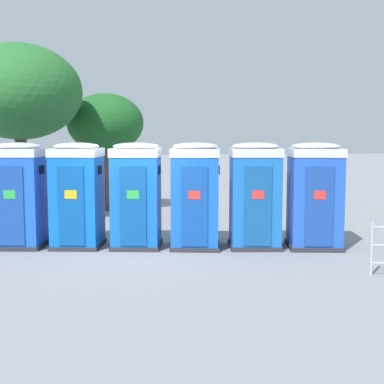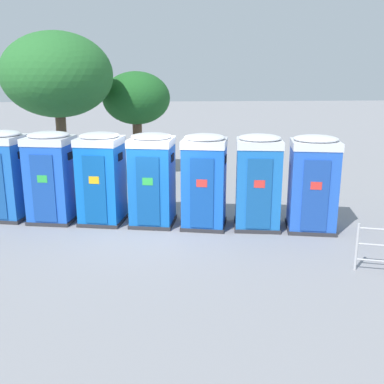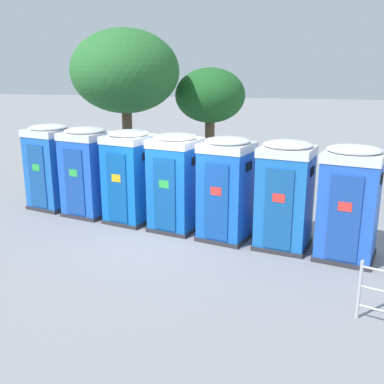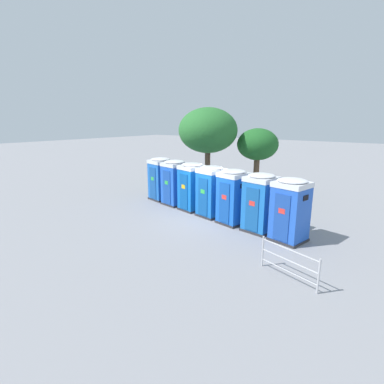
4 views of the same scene
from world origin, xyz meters
TOP-DOWN VIEW (x-y plane):
  - ground_plane at (0.00, 0.00)m, footprint 120.00×120.00m
  - portapotty_1 at (-2.71, 1.04)m, footprint 1.42×1.41m
  - portapotty_2 at (-1.30, 0.79)m, footprint 1.39×1.42m
  - portapotty_3 at (0.10, 0.52)m, footprint 1.38×1.40m
  - portapotty_4 at (1.50, 0.21)m, footprint 1.40×1.42m
  - portapotty_5 at (2.92, 0.02)m, footprint 1.38×1.38m
  - portapotty_6 at (4.32, -0.28)m, footprint 1.45×1.42m
  - street_tree_0 at (-3.17, 4.99)m, footprint 3.85×3.85m
  - street_tree_1 at (-0.54, 6.98)m, footprint 2.70×2.70m

SIDE VIEW (x-z plane):
  - ground_plane at x=0.00m, z-range 0.00..0.00m
  - portapotty_6 at x=4.32m, z-range 0.01..2.55m
  - portapotty_1 at x=-2.71m, z-range 0.01..2.55m
  - portapotty_5 at x=2.92m, z-range 0.01..2.55m
  - portapotty_3 at x=0.10m, z-range 0.01..2.55m
  - portapotty_4 at x=1.50m, z-range 0.01..2.55m
  - portapotty_2 at x=-1.30m, z-range 0.01..2.55m
  - street_tree_1 at x=-0.54m, z-range 1.00..5.19m
  - street_tree_0 at x=-3.17m, z-range 1.26..6.77m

